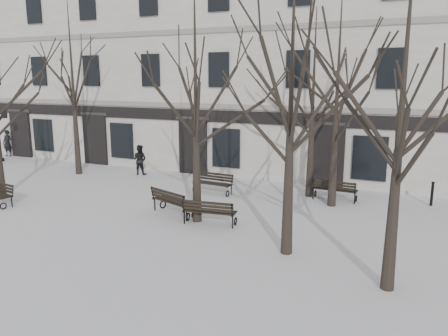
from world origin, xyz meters
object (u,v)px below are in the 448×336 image
Objects in this scene: lamp_post at (1,132)px; bench_1 at (172,201)px; tree_3 at (404,74)px; bench_3 at (213,182)px; bench_4 at (334,189)px; tree_1 at (195,70)px; bench_2 at (209,211)px; tree_2 at (292,64)px.

bench_1 is at bearing -18.38° from lamp_post.
tree_3 is at bearing 179.38° from bench_1.
bench_3 is (-7.70, 6.34, -4.62)m from tree_3.
tree_3 reaches higher than bench_4.
tree_1 reaches higher than bench_3.
tree_1 is at bearing 158.12° from tree_3.
bench_4 is at bearing 49.44° from tree_1.
bench_2 is 1.06× the size of bench_3.
lamp_post is at bearing 162.05° from tree_1.
lamp_post is at bearing 160.89° from tree_3.
bench_2 is (1.75, -0.48, -0.03)m from bench_1.
bench_2 is at bearing -18.05° from lamp_post.
lamp_post is at bearing 178.23° from bench_3.
tree_2 is 8.64m from bench_3.
tree_1 is 6.15m from bench_3.
tree_1 is 4.80m from bench_2.
tree_1 reaches higher than tree_3.
bench_2 reaches higher than bench_3.
tree_1 is 1.03× the size of tree_3.
bench_1 is (-1.16, 0.25, -4.73)m from tree_1.
bench_1 is 0.65× the size of lamp_post.
tree_3 is 4.51× the size of bench_3.
tree_1 is at bearing 52.12° from bench_4.
tree_1 reaches higher than bench_4.
bench_1 is 1.81m from bench_2.
bench_2 is at bearing 157.71° from tree_2.
bench_2 reaches higher than bench_4.
tree_3 is at bearing -21.88° from tree_1.
tree_2 is at bearing -18.74° from lamp_post.
bench_4 is (5.14, 4.40, -0.04)m from bench_1.
tree_1 is at bearing -69.11° from bench_3.
tree_2 reaches higher than bench_4.
tree_2 reaches higher than bench_2.
bench_2 is 1.04× the size of bench_4.
bench_1 is 6.77m from bench_4.
bench_1 is at bearing 159.50° from tree_3.
bench_3 is at bearing 132.98° from tree_2.
tree_1 is 4.39× the size of bench_2.
tree_1 reaches higher than lamp_post.
tree_1 is 17.15m from lamp_post.
tree_2 is 4.69× the size of bench_4.
bench_4 reaches higher than bench_3.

